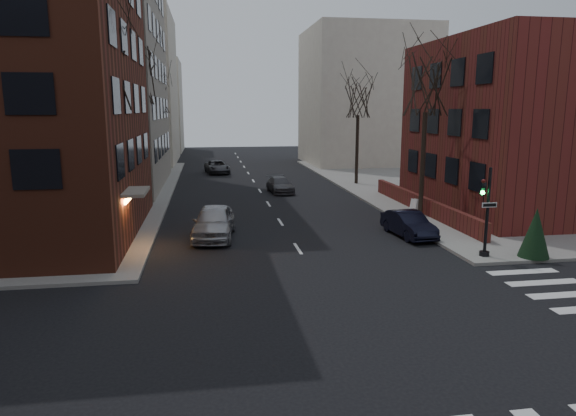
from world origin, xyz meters
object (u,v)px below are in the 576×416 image
object	(u,v)px
traffic_signal	(486,218)
car_lane_gray	(280,185)
tree_left_c	(157,94)
streetlamp_near	(143,148)
evergreen_shrub	(535,233)
parked_sedan	(408,224)
tree_right_b	(358,98)
tree_left_a	(105,69)
tree_right_a	(426,85)
car_lane_silver	(214,222)
streetlamp_far	(167,133)
tree_left_b	(137,75)
car_lane_far	(217,167)
sandwich_board	(416,206)

from	to	relation	value
traffic_signal	car_lane_gray	bearing A→B (deg)	107.76
tree_left_c	streetlamp_near	size ratio (longest dim) A/B	1.55
tree_left_c	evergreen_shrub	size ratio (longest dim) A/B	4.37
parked_sedan	evergreen_shrub	size ratio (longest dim) A/B	1.83
tree_right_b	streetlamp_near	distance (m)	20.01
tree_left_a	tree_right_a	bearing A→B (deg)	12.80
traffic_signal	tree_left_a	world-z (taller)	tree_left_a
car_lane_silver	streetlamp_near	bearing A→B (deg)	127.03
traffic_signal	tree_left_a	bearing A→B (deg)	163.35
traffic_signal	tree_right_a	xyz separation A→B (m)	(0.86, 9.01, 6.12)
parked_sedan	tree_right_b	bearing A→B (deg)	76.20
streetlamp_far	tree_left_a	bearing A→B (deg)	-91.23
tree_left_c	parked_sedan	xyz separation A→B (m)	(15.00, -26.52, -7.36)
tree_left_b	car_lane_gray	xyz separation A→B (m)	(10.34, 2.97, -8.30)
traffic_signal	car_lane_far	world-z (taller)	traffic_signal
parked_sedan	streetlamp_far	bearing A→B (deg)	110.98
tree_right_a	parked_sedan	xyz separation A→B (m)	(-2.60, -4.52, -7.36)
tree_right_b	sandwich_board	size ratio (longest dim) A/B	10.27
tree_left_a	tree_right_b	xyz separation A→B (m)	(17.60, 18.00, -0.88)
tree_left_a	car_lane_silver	size ratio (longest dim) A/B	2.05
parked_sedan	car_lane_far	xyz separation A→B (m)	(-9.41, 28.94, -0.01)
car_lane_gray	car_lane_far	bearing A→B (deg)	105.14
tree_left_b	evergreen_shrub	world-z (taller)	tree_left_b
tree_right_b	car_lane_silver	distance (m)	22.48
traffic_signal	streetlamp_far	xyz separation A→B (m)	(-16.14, 33.01, 2.33)
tree_left_c	parked_sedan	bearing A→B (deg)	-60.50
streetlamp_far	evergreen_shrub	size ratio (longest dim) A/B	2.83
traffic_signal	tree_right_a	bearing A→B (deg)	84.53
traffic_signal	car_lane_silver	world-z (taller)	traffic_signal
tree_left_a	parked_sedan	bearing A→B (deg)	-1.97
tree_right_a	car_lane_silver	distance (m)	15.00
tree_left_c	tree_left_a	bearing A→B (deg)	-90.00
car_lane_gray	car_lane_far	xyz separation A→B (m)	(-4.75, 13.46, 0.05)
tree_right_b	streetlamp_near	xyz separation A→B (m)	(-17.00, -10.00, -3.35)
streetlamp_near	evergreen_shrub	distance (m)	22.92
tree_right_a	tree_left_a	bearing A→B (deg)	-167.20
tree_left_a	car_lane_silver	world-z (taller)	tree_left_a
tree_left_a	evergreen_shrub	bearing A→B (deg)	-16.24
traffic_signal	car_lane_far	size ratio (longest dim) A/B	0.84
parked_sedan	car_lane_far	distance (m)	30.43
sandwich_board	streetlamp_near	bearing A→B (deg)	149.95
tree_left_b	car_lane_far	world-z (taller)	tree_left_b
tree_right_b	sandwich_board	bearing A→B (deg)	-90.05
tree_right_b	evergreen_shrub	size ratio (longest dim) A/B	4.13
tree_left_b	tree_left_c	size ratio (longest dim) A/B	1.11
streetlamp_far	sandwich_board	bearing A→B (deg)	-53.90
car_lane_gray	sandwich_board	size ratio (longest dim) A/B	4.72
car_lane_gray	evergreen_shrub	xyz separation A→B (m)	(8.54, -20.47, 0.65)
tree_left_c	tree_right_a	xyz separation A→B (m)	(17.60, -22.00, 0.00)
tree_left_a	streetlamp_far	xyz separation A→B (m)	(0.60, 28.00, -4.23)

